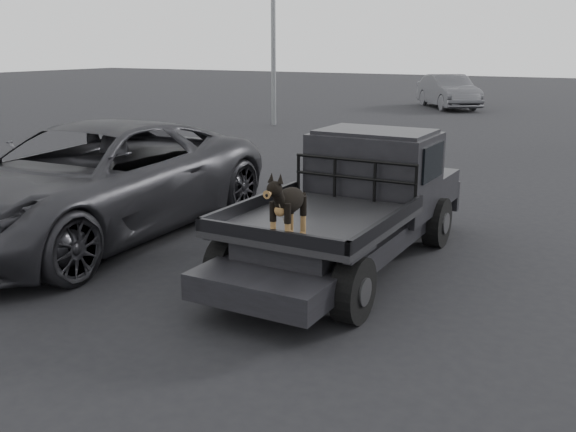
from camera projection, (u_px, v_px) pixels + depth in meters
The scene contains 7 objects.
ground at pixel (245, 306), 7.61m from camera, with size 120.00×120.00×0.00m, color black.
flatbed_ute at pixel (347, 234), 8.89m from camera, with size 2.00×5.40×0.92m, color black, non-canonical shape.
ute_cab at pixel (375, 160), 9.46m from camera, with size 1.72×1.30×0.88m, color black, non-canonical shape.
headache_rack at pixel (354, 180), 8.87m from camera, with size 1.80×0.08×0.55m, color black, non-canonical shape.
dog at pixel (288, 206), 7.03m from camera, with size 0.32×0.60×0.74m, color black, non-canonical shape.
parked_suv at pixel (92, 181), 10.20m from camera, with size 2.99×6.49×1.80m, color #2B2B30.
distant_car_a at pixel (448, 91), 31.15m from camera, with size 1.70×4.86×1.60m, color #49494E.
Camera 1 is at (3.89, -5.94, 3.00)m, focal length 40.00 mm.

